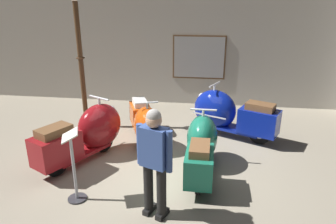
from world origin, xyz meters
TOP-DOWN VIEW (x-y plane):
  - ground_plane at (0.00, 0.00)m, footprint 60.00×60.00m
  - showroom_back_wall at (0.16, 4.05)m, footprint 18.00×0.63m
  - scooter_0 at (-1.37, 0.39)m, footprint 1.31×1.88m
  - scooter_1 at (-0.47, 1.19)m, footprint 1.03×1.67m
  - scooter_2 at (0.72, 0.24)m, footprint 0.55×1.70m
  - scooter_3 at (1.22, 1.80)m, footprint 1.90×1.26m
  - lamppost at (-2.04, 1.88)m, footprint 0.28×0.28m
  - visitor_0 at (0.15, -1.05)m, footprint 0.49×0.34m
  - info_stanchion at (-1.07, -0.86)m, footprint 0.33×0.38m

SIDE VIEW (x-z plane):
  - ground_plane at x=0.00m, z-range 0.00..0.00m
  - scooter_1 at x=-0.47m, z-range -0.04..0.95m
  - info_stanchion at x=-1.07m, z-range -0.09..1.01m
  - scooter_2 at x=0.72m, z-range -0.05..0.99m
  - scooter_0 at x=-1.37m, z-range -0.05..1.08m
  - scooter_3 at x=1.22m, z-range -0.05..1.08m
  - visitor_0 at x=0.15m, z-range 0.12..1.67m
  - lamppost at x=-2.04m, z-range 0.04..3.10m
  - showroom_back_wall at x=0.16m, z-range 0.00..3.44m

